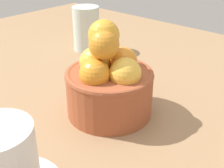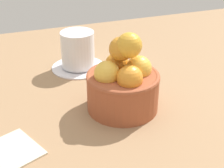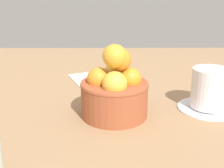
% 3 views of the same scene
% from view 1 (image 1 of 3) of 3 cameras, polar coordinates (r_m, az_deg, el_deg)
% --- Properties ---
extents(ground_plane, '(1.33, 1.03, 0.05)m').
position_cam_1_polar(ground_plane, '(0.50, -0.46, -7.70)').
color(ground_plane, '#997551').
extents(terracotta_bowl, '(0.14, 0.14, 0.15)m').
position_cam_1_polar(terracotta_bowl, '(0.46, -0.56, 0.45)').
color(terracotta_bowl, '#9E4C2D').
rests_on(terracotta_bowl, ground_plane).
extents(coffee_cup, '(0.13, 0.13, 0.09)m').
position_cam_1_polar(coffee_cup, '(0.35, -20.44, -14.77)').
color(coffee_cup, white).
rests_on(coffee_cup, ground_plane).
extents(water_glass, '(0.06, 0.06, 0.11)m').
position_cam_1_polar(water_glass, '(0.73, -4.96, 10.57)').
color(water_glass, silver).
rests_on(water_glass, ground_plane).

